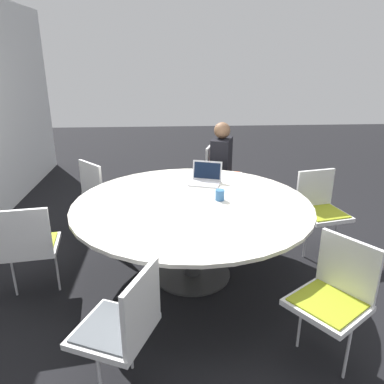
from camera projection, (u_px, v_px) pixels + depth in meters
ground_plane at (192, 274)px, 3.61m from camera, size 16.00×16.00×0.00m
conference_table at (192, 213)px, 3.38m from camera, size 2.14×2.14×0.75m
chair_0 at (219, 171)px, 4.98m from camera, size 0.55×0.54×0.88m
chair_1 at (102, 190)px, 4.30m from camera, size 0.61×0.61×0.88m
chair_2 at (29, 243)px, 3.09m from camera, size 0.48×0.50×0.88m
chair_3 at (123, 323)px, 2.17m from camera, size 0.57×0.56×0.88m
chair_4 at (334, 292)px, 2.44m from camera, size 0.60×0.60×0.88m
chair_5 at (320, 206)px, 3.85m from camera, size 0.51×0.52×0.88m
person_0 at (222, 163)px, 4.68m from camera, size 0.41×0.33×1.23m
laptop at (206, 178)px, 3.85m from camera, size 0.33×0.37×0.21m
coffee_cup at (220, 195)px, 3.39m from camera, size 0.08×0.08×0.10m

